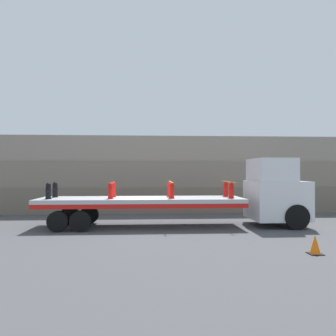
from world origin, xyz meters
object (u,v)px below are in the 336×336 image
Objects in this scene: fire_hydrant_red_far_1 at (113,190)px; traffic_cone at (315,245)px; fire_hydrant_black_near_0 at (48,191)px; fire_hydrant_red_near_2 at (172,191)px; truck_cab at (277,193)px; fire_hydrant_red_near_1 at (111,191)px; fire_hydrant_red_far_2 at (170,189)px; fire_hydrant_red_far_3 at (226,189)px; fire_hydrant_red_near_3 at (231,190)px; flatbed_trailer at (130,203)px; fire_hydrant_black_far_0 at (55,190)px.

fire_hydrant_red_far_1 reaches higher than traffic_cone.
fire_hydrant_red_near_2 is (5.50, 0.00, 0.00)m from fire_hydrant_black_near_0.
truck_cab is 7.88m from fire_hydrant_red_near_1.
fire_hydrant_red_far_2 is 2.75m from fire_hydrant_red_far_3.
truck_cab is 2.43m from fire_hydrant_red_far_3.
fire_hydrant_red_near_3 is (-2.37, -0.53, 0.14)m from truck_cab.
flatbed_trailer is at bearing 32.61° from fire_hydrant_red_near_1.
flatbed_trailer is 12.78× the size of fire_hydrant_black_far_0.
fire_hydrant_red_far_2 is at bearing 0.00° from fire_hydrant_black_far_0.
fire_hydrant_black_far_0 is 8.24m from fire_hydrant_red_far_3.
fire_hydrant_red_near_1 is 2.75m from fire_hydrant_red_near_2.
fire_hydrant_red_near_3 reaches higher than flatbed_trailer.
fire_hydrant_red_far_2 is 1.23× the size of traffic_cone.
traffic_cone is (6.88, -5.98, -1.42)m from fire_hydrant_red_far_1.
flatbed_trailer is 12.78× the size of fire_hydrant_black_near_0.
fire_hydrant_red_near_2 is at bearing 180.00° from fire_hydrant_red_near_3.
fire_hydrant_red_far_2 is at bearing 124.66° from traffic_cone.
fire_hydrant_red_near_2 is 2.75m from fire_hydrant_red_near_3.
fire_hydrant_red_far_3 is at bearing 6.47° from flatbed_trailer.
fire_hydrant_black_far_0 and fire_hydrant_red_far_3 have the same top height.
fire_hydrant_red_near_1 and fire_hydrant_red_near_2 have the same top height.
fire_hydrant_red_near_1 is at bearing 180.00° from fire_hydrant_red_near_3.
fire_hydrant_black_near_0 reaches higher than traffic_cone.
fire_hydrant_red_near_2 is 1.06m from fire_hydrant_red_far_2.
fire_hydrant_red_far_3 is at bearing 7.32° from fire_hydrant_black_near_0.
fire_hydrant_red_far_3 reaches higher than flatbed_trailer.
fire_hydrant_black_far_0 is at bearing 90.00° from fire_hydrant_black_near_0.
fire_hydrant_black_far_0 is at bearing 172.68° from fire_hydrant_red_near_3.
truck_cab is at bearing 5.91° from fire_hydrant_red_near_2.
fire_hydrant_red_near_1 is 5.60m from fire_hydrant_red_far_3.
fire_hydrant_red_far_3 is (5.50, 1.06, 0.00)m from fire_hydrant_red_near_1.
fire_hydrant_red_near_3 is at bearing -7.32° from fire_hydrant_black_far_0.
fire_hydrant_black_near_0 is at bearing -169.09° from fire_hydrant_red_far_2.
traffic_cone is (1.38, -5.98, -1.42)m from fire_hydrant_red_far_3.
fire_hydrant_red_near_2 is at bearing -15.41° from flatbed_trailer.
fire_hydrant_black_far_0 is (0.00, 1.06, 0.00)m from fire_hydrant_black_near_0.
fire_hydrant_red_far_2 is (5.50, 1.06, 0.00)m from fire_hydrant_black_near_0.
fire_hydrant_red_far_1 is 5.60m from fire_hydrant_red_near_3.
fire_hydrant_red_near_2 and fire_hydrant_red_near_3 have the same top height.
truck_cab is at bearing 2.86° from fire_hydrant_black_near_0.
fire_hydrant_red_near_2 is 1.00× the size of fire_hydrant_red_far_3.
fire_hydrant_red_near_2 is 6.58m from traffic_cone.
fire_hydrant_red_near_2 is 1.23× the size of traffic_cone.
fire_hydrant_black_far_0 is 1.00× the size of fire_hydrant_red_far_3.
traffic_cone is at bearing -27.05° from fire_hydrant_black_near_0.
fire_hydrant_red_near_1 is at bearing 0.00° from fire_hydrant_black_near_0.
truck_cab is at bearing -2.86° from fire_hydrant_black_far_0.
fire_hydrant_red_near_3 is (5.50, -1.06, 0.00)m from fire_hydrant_red_far_1.
truck_cab is 4.34× the size of fire_hydrant_red_near_2.
fire_hydrant_black_far_0 is at bearing 180.00° from fire_hydrant_red_far_3.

